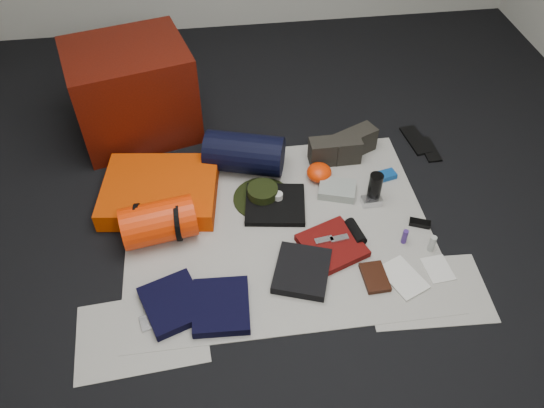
{
  "coord_description": "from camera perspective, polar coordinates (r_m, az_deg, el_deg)",
  "views": [
    {
      "loc": [
        -0.28,
        -1.85,
        2.12
      ],
      "look_at": [
        -0.02,
        0.08,
        0.1
      ],
      "focal_mm": 35.0,
      "sensor_mm": 36.0,
      "label": 1
    }
  ],
  "objects": [
    {
      "name": "newspaper_sheet_front_left",
      "position": [
        2.52,
        -13.81,
        -13.38
      ],
      "size": [
        0.61,
        0.44,
        0.0
      ],
      "primitive_type": "cube",
      "rotation": [
        0.0,
        0.0,
        0.07
      ],
      "color": "beige",
      "rests_on": "floor"
    },
    {
      "name": "cyan_case",
      "position": [
        3.16,
        12.2,
        3.04
      ],
      "size": [
        0.12,
        0.09,
        0.03
      ],
      "primitive_type": "cube",
      "rotation": [
        0.0,
        0.0,
        0.23
      ],
      "color": "navy",
      "rests_on": "newspaper_mat"
    },
    {
      "name": "energy_bar_b",
      "position": [
        2.74,
        7.25,
        -3.71
      ],
      "size": [
        0.1,
        0.05,
        0.01
      ],
      "primitive_type": "cube",
      "rotation": [
        0.0,
        0.0,
        0.14
      ],
      "color": "silver",
      "rests_on": "red_shirt"
    },
    {
      "name": "flip_flop_left",
      "position": [
        3.42,
        16.52,
        5.67
      ],
      "size": [
        0.09,
        0.23,
        0.01
      ],
      "primitive_type": "cube",
      "rotation": [
        0.0,
        0.0,
        0.02
      ],
      "color": "black",
      "rests_on": "floor"
    },
    {
      "name": "black_tshirt",
      "position": [
        2.92,
        0.35,
        -0.05
      ],
      "size": [
        0.37,
        0.35,
        0.03
      ],
      "primitive_type": "cube",
      "rotation": [
        0.0,
        0.0,
        -0.15
      ],
      "color": "black",
      "rests_on": "newspaper_mat"
    },
    {
      "name": "red_shirt",
      "position": [
        2.74,
        6.48,
        -4.47
      ],
      "size": [
        0.37,
        0.37,
        0.04
      ],
      "primitive_type": "cube",
      "rotation": [
        0.0,
        0.0,
        0.36
      ],
      "color": "#5A0B09",
      "rests_on": "newspaper_mat"
    },
    {
      "name": "stuff_sack",
      "position": [
        2.76,
        -12.11,
        -1.93
      ],
      "size": [
        0.4,
        0.28,
        0.22
      ],
      "primitive_type": "cylinder",
      "rotation": [
        0.0,
        1.57,
        0.17
      ],
      "color": "red",
      "rests_on": "newspaper_mat"
    },
    {
      "name": "orange_stuff_sack",
      "position": [
        3.07,
        5.09,
        3.41
      ],
      "size": [
        0.19,
        0.19,
        0.09
      ],
      "primitive_type": "ellipsoid",
      "rotation": [
        0.0,
        0.0,
        0.4
      ],
      "color": "red",
      "rests_on": "newspaper_mat"
    },
    {
      "name": "sack_strap_right",
      "position": [
        2.75,
        -10.05,
        -1.75
      ],
      "size": [
        0.02,
        0.22,
        0.22
      ],
      "primitive_type": "cylinder",
      "rotation": [
        0.0,
        1.57,
        0.0
      ],
      "color": "black",
      "rests_on": "newspaper_mat"
    },
    {
      "name": "speaker",
      "position": [
        2.8,
        8.97,
        -2.98
      ],
      "size": [
        0.09,
        0.16,
        0.06
      ],
      "primitive_type": "cylinder",
      "rotation": [
        1.57,
        0.0,
        0.21
      ],
      "color": "black",
      "rests_on": "newspaper_mat"
    },
    {
      "name": "hiking_boot_right",
      "position": [
        3.25,
        8.6,
        6.47
      ],
      "size": [
        0.32,
        0.23,
        0.15
      ],
      "primitive_type": "cube",
      "rotation": [
        0.0,
        0.0,
        0.43
      ],
      "color": "#292620",
      "rests_on": "newspaper_mat"
    },
    {
      "name": "water_bottle",
      "position": [
        2.95,
        10.99,
        1.69
      ],
      "size": [
        0.09,
        0.09,
        0.19
      ],
      "primitive_type": "cylinder",
      "rotation": [
        0.0,
        0.0,
        0.15
      ],
      "color": "black",
      "rests_on": "newspaper_mat"
    },
    {
      "name": "boonie_brim",
      "position": [
        2.97,
        -1.0,
        0.62
      ],
      "size": [
        0.41,
        0.41,
        0.01
      ],
      "primitive_type": "cylinder",
      "rotation": [
        0.0,
        0.0,
        -0.26
      ],
      "color": "black",
      "rests_on": "newspaper_mat"
    },
    {
      "name": "flip_flop_right",
      "position": [
        3.47,
        15.19,
        6.65
      ],
      "size": [
        0.13,
        0.28,
        0.02
      ],
      "primitive_type": "cube",
      "rotation": [
        0.0,
        0.0,
        0.11
      ],
      "color": "black",
      "rests_on": "floor"
    },
    {
      "name": "tape_roll",
      "position": [
        2.92,
        0.66,
        0.86
      ],
      "size": [
        0.05,
        0.05,
        0.03
      ],
      "primitive_type": "cylinder",
      "color": "beige",
      "rests_on": "black_tshirt"
    },
    {
      "name": "first_aid_pouch",
      "position": [
        3.01,
        7.02,
        1.55
      ],
      "size": [
        0.24,
        0.21,
        0.05
      ],
      "primitive_type": "cube",
      "rotation": [
        0.0,
        0.0,
        -0.32
      ],
      "color": "gray",
      "rests_on": "newspaper_mat"
    },
    {
      "name": "map_booklet",
      "position": [
        2.69,
        13.91,
        -7.71
      ],
      "size": [
        0.23,
        0.27,
        0.01
      ],
      "primitive_type": "cube",
      "rotation": [
        0.0,
        0.0,
        0.4
      ],
      "color": "silver",
      "rests_on": "newspaper_mat"
    },
    {
      "name": "key_cluster",
      "position": [
        2.54,
        -13.09,
        -12.28
      ],
      "size": [
        0.1,
        0.1,
        0.01
      ],
      "primitive_type": "cube",
      "rotation": [
        0.0,
        0.0,
        0.25
      ],
      "color": "silver",
      "rests_on": "newspaper_mat"
    },
    {
      "name": "energy_bar_a",
      "position": [
        2.72,
        5.61,
        -3.89
      ],
      "size": [
        0.1,
        0.05,
        0.01
      ],
      "primitive_type": "cube",
      "rotation": [
        0.0,
        0.0,
        0.14
      ],
      "color": "silver",
      "rests_on": "red_shirt"
    },
    {
      "name": "toiletry_purple",
      "position": [
        2.81,
        14.09,
        -3.41
      ],
      "size": [
        0.04,
        0.04,
        0.09
      ],
      "primitive_type": "cylinder",
      "rotation": [
        0.0,
        0.0,
        -0.26
      ],
      "color": "#3D2371",
      "rests_on": "newspaper_mat"
    },
    {
      "name": "floor",
      "position": [
        2.84,
        0.68,
        -2.67
      ],
      "size": [
        4.5,
        4.5,
        0.02
      ],
      "primitive_type": "cube",
      "color": "black",
      "rests_on": "ground"
    },
    {
      "name": "sack_strap_left",
      "position": [
        2.78,
        -14.15,
        -2.13
      ],
      "size": [
        0.02,
        0.22,
        0.22
      ],
      "primitive_type": "cylinder",
      "rotation": [
        0.0,
        1.57,
        0.0
      ],
      "color": "black",
      "rests_on": "newspaper_mat"
    },
    {
      "name": "trousers_charcoal",
      "position": [
        2.62,
        3.25,
        -7.19
      ],
      "size": [
        0.34,
        0.36,
        0.05
      ],
      "primitive_type": "cube",
      "rotation": [
        0.0,
        0.0,
        -0.34
      ],
      "color": "black",
      "rests_on": "newspaper_mat"
    },
    {
      "name": "sleeping_pad",
      "position": [
        3.0,
        -11.93,
        1.4
      ],
      "size": [
        0.68,
        0.58,
        0.11
      ],
      "primitive_type": "cube",
      "rotation": [
        0.0,
        0.0,
        -0.13
      ],
      "color": "#D13C02",
      "rests_on": "newspaper_mat"
    },
    {
      "name": "trousers_navy_a",
      "position": [
        2.55,
        -10.61,
        -10.47
      ],
      "size": [
        0.34,
        0.36,
        0.05
      ],
      "primitive_type": "cube",
      "rotation": [
        0.0,
        0.0,
        0.35
      ],
      "color": "black",
      "rests_on": "newspaper_mat"
    },
    {
      "name": "newspaper_sheet_front_right",
      "position": [
        2.68,
        16.32,
        -8.96
      ],
      "size": [
        0.6,
        0.43,
        0.0
      ],
      "primitive_type": "cube",
      "rotation": [
        0.0,
        0.0,
        -0.05
      ],
      "color": "beige",
      "rests_on": "floor"
    },
    {
      "name": "paperback_book",
      "position": [
        2.65,
        10.99,
        -7.74
      ],
      "size": [
        0.12,
        0.18,
        0.02
      ],
      "primitive_type": "cube",
      "rotation": [
        0.0,
        0.0,
        0.03
      ],
      "color": "black",
      "rests_on": "newspaper_mat"
    },
    {
      "name": "trousers_navy_b",
      "position": [
        2.51,
        -5.49,
        -10.88
      ],
      "size": [
        0.28,
        0.31,
        0.05
      ],
      "primitive_type": "cube",
      "rotation": [
        0.0,
        0.0,
        -0.06
      ],
      "color": "black",
      "rests_on": "newspaper_mat"
    },
    {
      "name": "red_cabinet",
      "position": [
        3.39,
        -14.77,
        11.64
      ],
      "size": [
        0.81,
        0.73,
        0.57
      ],
      "primitive_type": "cube",
      "rotation": [
        0.0,
        0.0,
        0.25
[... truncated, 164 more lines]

